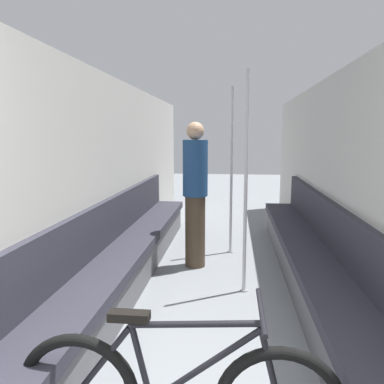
{
  "coord_description": "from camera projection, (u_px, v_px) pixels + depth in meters",
  "views": [
    {
      "loc": [
        0.16,
        -0.49,
        1.6
      ],
      "look_at": [
        -0.21,
        2.81,
        1.1
      ],
      "focal_mm": 35.0,
      "sensor_mm": 36.0,
      "label": 1
    }
  ],
  "objects": [
    {
      "name": "wall_left",
      "position": [
        95.0,
        182.0,
        3.83
      ],
      "size": [
        0.1,
        9.55,
        2.25
      ],
      "primitive_type": "cube",
      "color": "beige",
      "rests_on": "ground"
    },
    {
      "name": "wall_right",
      "position": [
        348.0,
        186.0,
        3.55
      ],
      "size": [
        0.1,
        9.55,
        2.25
      ],
      "primitive_type": "cube",
      "color": "beige",
      "rests_on": "ground"
    },
    {
      "name": "passenger_standing",
      "position": [
        195.0,
        193.0,
        4.5
      ],
      "size": [
        0.3,
        0.3,
        1.76
      ],
      "rotation": [
        0.0,
        0.0,
        1.05
      ],
      "color": "#473828",
      "rests_on": "ground"
    },
    {
      "name": "bench_seat_row_right",
      "position": [
        313.0,
        263.0,
        3.84
      ],
      "size": [
        0.49,
        5.12,
        0.93
      ],
      "color": "#5B5B60",
      "rests_on": "ground"
    },
    {
      "name": "grab_pole_near",
      "position": [
        246.0,
        187.0,
        3.73
      ],
      "size": [
        0.08,
        0.08,
        2.23
      ],
      "color": "gray",
      "rests_on": "ground"
    },
    {
      "name": "grab_pole_far",
      "position": [
        231.0,
        174.0,
        5.01
      ],
      "size": [
        0.08,
        0.08,
        2.23
      ],
      "color": "gray",
      "rests_on": "ground"
    },
    {
      "name": "bench_seat_row_left",
      "position": [
        126.0,
        256.0,
        4.06
      ],
      "size": [
        0.49,
        5.12,
        0.93
      ],
      "color": "#5B5B60",
      "rests_on": "ground"
    }
  ]
}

